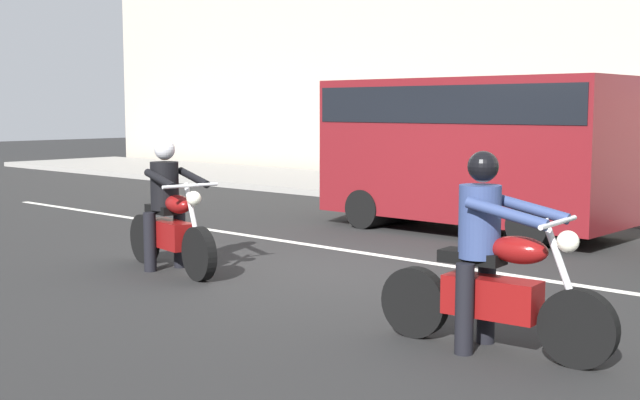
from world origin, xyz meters
name	(u,v)px	position (x,y,z in m)	size (l,w,h in m)	color
ground_plane	(337,265)	(0.00, 0.00, 0.00)	(80.00, 80.00, 0.00)	black
sidewalk_slab	(604,205)	(0.00, 8.00, 0.07)	(40.00, 4.40, 0.14)	gray
lane_marking_stripe	(354,251)	(-0.48, 0.90, 0.00)	(18.00, 0.14, 0.01)	silver
motorcycle_with_rider_black_leather	(169,217)	(-1.26, -1.63, 0.65)	(2.02, 0.75, 1.59)	black
motorcycle_with_rider_denim_blue	(491,270)	(3.33, -1.95, 0.67)	(2.03, 0.70, 1.62)	black
parked_van_maroon	(472,144)	(-0.29, 3.58, 1.40)	(4.79, 1.96, 2.42)	maroon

